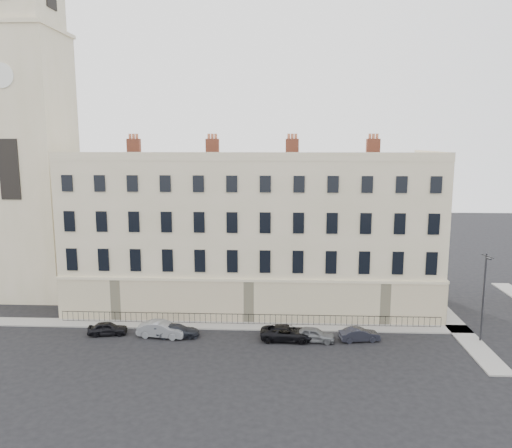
% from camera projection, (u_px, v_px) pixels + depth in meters
% --- Properties ---
extents(ground, '(160.00, 160.00, 0.00)m').
position_uv_depth(ground, '(318.00, 350.00, 40.46)').
color(ground, black).
rests_on(ground, ground).
extents(terrace, '(36.22, 12.22, 17.00)m').
position_uv_depth(terrace, '(253.00, 232.00, 51.28)').
color(terrace, beige).
rests_on(terrace, ground).
extents(church_tower, '(8.00, 8.13, 44.00)m').
position_uv_depth(church_tower, '(26.00, 123.00, 52.54)').
color(church_tower, beige).
rests_on(church_tower, ground).
extents(pavement_terrace, '(48.00, 2.00, 0.12)m').
position_uv_depth(pavement_terrace, '(205.00, 325.00, 45.84)').
color(pavement_terrace, gray).
rests_on(pavement_terrace, ground).
extents(pavement_east_return, '(2.00, 24.00, 0.12)m').
position_uv_depth(pavement_east_return, '(448.00, 318.00, 47.74)').
color(pavement_east_return, gray).
rests_on(pavement_east_return, ground).
extents(railings, '(35.00, 0.04, 0.96)m').
position_uv_depth(railings, '(248.00, 319.00, 45.97)').
color(railings, black).
rests_on(railings, ground).
extents(car_a, '(3.53, 1.86, 1.15)m').
position_uv_depth(car_a, '(108.00, 328.00, 43.66)').
color(car_a, black).
rests_on(car_a, ground).
extents(car_b, '(4.32, 1.96, 1.38)m').
position_uv_depth(car_b, '(162.00, 329.00, 43.16)').
color(car_b, gray).
rests_on(car_b, ground).
extents(car_c, '(3.89, 1.77, 1.10)m').
position_uv_depth(car_c, '(177.00, 331.00, 43.18)').
color(car_c, '#20232A').
rests_on(car_c, ground).
extents(car_d, '(4.61, 2.27, 1.26)m').
position_uv_depth(car_d, '(287.00, 333.00, 42.46)').
color(car_d, black).
rests_on(car_d, ground).
extents(car_e, '(3.71, 1.86, 1.21)m').
position_uv_depth(car_e, '(314.00, 334.00, 42.20)').
color(car_e, slate).
rests_on(car_e, ground).
extents(car_f, '(3.57, 1.73, 1.13)m').
position_uv_depth(car_f, '(359.00, 335.00, 42.30)').
color(car_f, black).
rests_on(car_f, ground).
extents(streetlamp, '(0.58, 1.63, 7.67)m').
position_uv_depth(streetlamp, '(484.00, 294.00, 41.43)').
color(streetlamp, '#2C2C30').
rests_on(streetlamp, ground).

